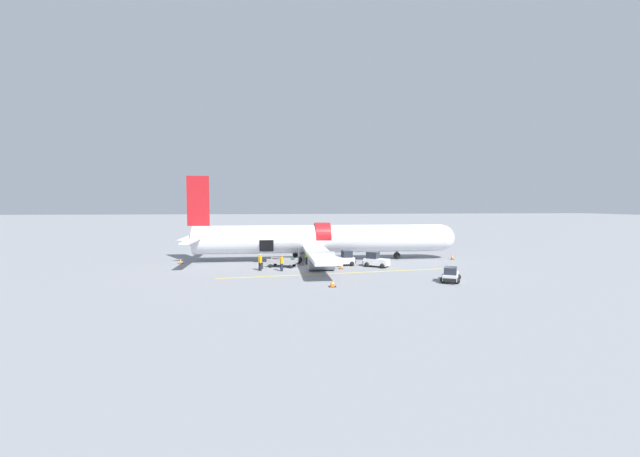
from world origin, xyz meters
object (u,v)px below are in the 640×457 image
(baggage_tug_lead, at_px, (451,275))
(ground_crew_loader_a, at_px, (314,259))
(baggage_tug_rear, at_px, (376,261))
(baggage_cart_loading, at_px, (283,262))
(ground_crew_supervisor, at_px, (260,262))
(suitcase_on_tarmac_upright, at_px, (261,266))
(baggage_tug_mid, at_px, (344,259))
(airplane, at_px, (318,239))
(ground_crew_driver, at_px, (282,263))
(ground_crew_loader_b, at_px, (307,257))

(baggage_tug_lead, bearing_deg, ground_crew_loader_a, 136.94)
(baggage_tug_rear, xyz_separation_m, baggage_cart_loading, (-10.59, 1.26, -0.21))
(ground_crew_supervisor, xyz_separation_m, suitcase_on_tarmac_upright, (0.09, 1.10, -0.63))
(baggage_tug_mid, height_order, ground_crew_loader_a, baggage_tug_mid)
(baggage_tug_lead, xyz_separation_m, baggage_tug_rear, (-4.67, 9.31, 0.11))
(airplane, xyz_separation_m, ground_crew_driver, (-4.90, -7.62, -1.78))
(baggage_tug_lead, distance_m, ground_crew_supervisor, 19.67)
(ground_crew_loader_a, distance_m, ground_crew_driver, 5.00)
(baggage_tug_rear, height_order, suitcase_on_tarmac_upright, baggage_tug_rear)
(ground_crew_loader_b, bearing_deg, baggage_tug_lead, -44.88)
(airplane, height_order, ground_crew_driver, airplane)
(baggage_cart_loading, height_order, ground_crew_loader_b, ground_crew_loader_b)
(ground_crew_supervisor, bearing_deg, suitcase_on_tarmac_upright, 85.31)
(baggage_cart_loading, distance_m, ground_crew_supervisor, 3.45)
(ground_crew_loader_a, bearing_deg, baggage_tug_rear, -12.61)
(baggage_tug_lead, height_order, ground_crew_loader_a, ground_crew_loader_a)
(airplane, height_order, ground_crew_supervisor, airplane)
(baggage_tug_mid, xyz_separation_m, ground_crew_driver, (-7.47, -3.21, 0.17))
(ground_crew_driver, bearing_deg, ground_crew_supervisor, 165.44)
(baggage_tug_mid, relative_size, ground_crew_loader_a, 1.69)
(airplane, bearing_deg, baggage_tug_lead, -55.31)
(baggage_tug_rear, relative_size, ground_crew_loader_b, 1.74)
(ground_crew_loader_a, bearing_deg, baggage_tug_mid, 0.82)
(baggage_cart_loading, xyz_separation_m, ground_crew_loader_a, (3.64, 0.29, 0.29))
(baggage_cart_loading, xyz_separation_m, ground_crew_loader_b, (2.93, 1.72, 0.41))
(baggage_tug_rear, height_order, ground_crew_loader_b, ground_crew_loader_b)
(baggage_tug_mid, bearing_deg, ground_crew_loader_a, -179.18)
(ground_crew_driver, relative_size, suitcase_on_tarmac_upright, 2.17)
(baggage_tug_lead, xyz_separation_m, suitcase_on_tarmac_upright, (-17.74, 9.41, -0.27))
(baggage_tug_rear, bearing_deg, ground_crew_supervisor, -175.67)
(baggage_cart_loading, bearing_deg, baggage_tug_mid, 2.70)
(baggage_tug_mid, xyz_separation_m, baggage_tug_rear, (3.36, -1.61, -0.01))
(baggage_cart_loading, height_order, ground_crew_loader_a, ground_crew_loader_a)
(baggage_tug_mid, relative_size, ground_crew_supervisor, 1.40)
(baggage_tug_lead, distance_m, ground_crew_loader_a, 15.91)
(airplane, bearing_deg, baggage_tug_rear, -45.40)
(airplane, height_order, ground_crew_loader_a, airplane)
(baggage_cart_loading, bearing_deg, airplane, 45.56)
(baggage_tug_lead, relative_size, baggage_tug_mid, 1.31)
(baggage_tug_rear, relative_size, baggage_cart_loading, 0.71)
(baggage_cart_loading, xyz_separation_m, ground_crew_driver, (-0.24, -2.86, 0.40))
(baggage_cart_loading, height_order, suitcase_on_tarmac_upright, baggage_cart_loading)
(baggage_tug_lead, xyz_separation_m, ground_crew_driver, (-15.51, 7.71, 0.30))
(ground_crew_loader_b, height_order, suitcase_on_tarmac_upright, ground_crew_loader_b)
(airplane, relative_size, baggage_cart_loading, 8.34)
(ground_crew_loader_b, distance_m, suitcase_on_tarmac_upright, 6.14)
(baggage_tug_lead, relative_size, ground_crew_loader_a, 2.22)
(ground_crew_loader_a, xyz_separation_m, ground_crew_supervisor, (-6.20, -2.55, 0.17))
(ground_crew_loader_b, bearing_deg, baggage_tug_mid, -17.72)
(airplane, bearing_deg, ground_crew_loader_a, -102.84)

